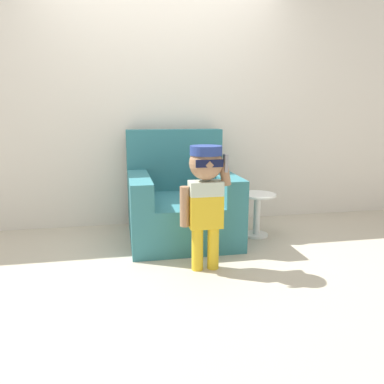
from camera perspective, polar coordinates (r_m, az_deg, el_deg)
name	(u,v)px	position (r m, az deg, el deg)	size (l,w,h in m)	color
ground_plane	(171,241)	(3.57, -3.27, -7.40)	(10.00, 10.00, 0.00)	#BCB29E
wall_back	(161,101)	(4.02, -4.80, 13.61)	(10.00, 0.05, 2.60)	silver
armchair	(180,203)	(3.60, -1.82, -1.64)	(0.97, 1.02, 1.02)	teal
person_child	(205,189)	(2.77, 2.06, 0.52)	(0.39, 0.29, 0.95)	gold
side_table	(257,210)	(3.68, 9.88, -2.78)	(0.36, 0.36, 0.42)	white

